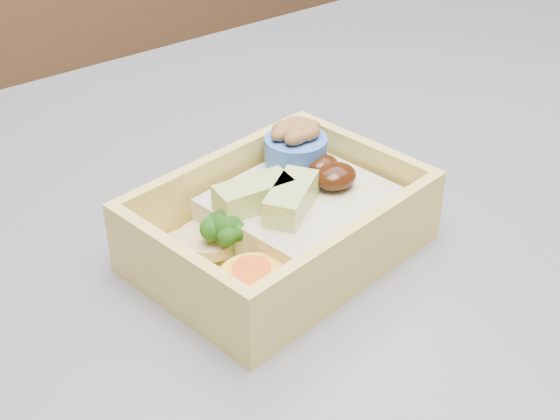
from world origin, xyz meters
TOP-DOWN VIEW (x-y plane):
  - bento_box at (-0.20, -0.02)m, footprint 0.19×0.15m

SIDE VIEW (x-z plane):
  - bento_box at x=-0.20m, z-range 0.91..0.97m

